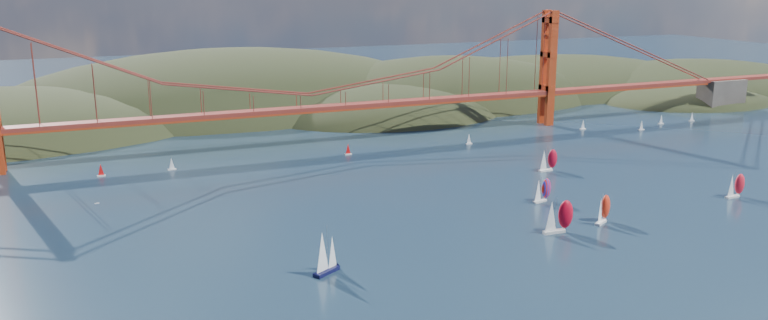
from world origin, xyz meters
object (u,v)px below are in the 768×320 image
at_px(racer_2, 735,185).
at_px(racer_3, 548,160).
at_px(racer_0, 558,216).
at_px(racer_rwb, 542,190).
at_px(sloop_navy, 325,253).
at_px(racer_1, 603,209).

height_order(racer_2, racer_3, racer_3).
distance_m(racer_0, racer_rwb, 29.83).
distance_m(racer_2, racer_rwb, 64.70).
bearing_deg(racer_3, sloop_navy, -155.13).
bearing_deg(racer_rwb, racer_3, 38.31).
distance_m(racer_0, racer_2, 74.76).
bearing_deg(racer_2, racer_1, 179.51).
xyz_separation_m(racer_2, racer_rwb, (-61.42, 20.35, -0.11)).
distance_m(sloop_navy, racer_1, 87.74).
relative_size(racer_1, racer_2, 1.05).
distance_m(racer_1, racer_2, 57.28).
relative_size(racer_0, racer_3, 1.16).
bearing_deg(sloop_navy, racer_1, -28.02).
relative_size(racer_2, racer_3, 0.96).
relative_size(racer_3, racer_rwb, 1.07).
relative_size(sloop_navy, racer_2, 1.40).
relative_size(sloop_navy, racer_1, 1.34).
bearing_deg(racer_3, racer_rwb, -132.50).
bearing_deg(sloop_navy, racer_0, -28.91).
relative_size(racer_2, racer_rwb, 1.03).
xyz_separation_m(racer_0, racer_2, (74.48, 6.45, -0.86)).
relative_size(sloop_navy, racer_0, 1.16).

